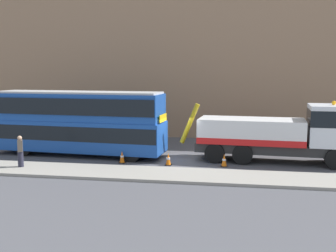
{
  "coord_description": "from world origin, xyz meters",
  "views": [
    {
      "loc": [
        3.32,
        -24.24,
        5.31
      ],
      "look_at": [
        -0.77,
        0.08,
        2.0
      ],
      "focal_mm": 43.7,
      "sensor_mm": 36.0,
      "label": 1
    }
  ],
  "objects_px": {
    "traffic_cone_near_bus": "(122,157)",
    "traffic_cone_midway": "(168,159)",
    "double_decker_bus": "(79,120)",
    "traffic_cone_near_truck": "(224,161)",
    "pedestrian_onlooker": "(20,152)",
    "recovery_tow_truck": "(282,133)"
  },
  "relations": [
    {
      "from": "recovery_tow_truck",
      "to": "traffic_cone_near_bus",
      "type": "height_order",
      "value": "recovery_tow_truck"
    },
    {
      "from": "recovery_tow_truck",
      "to": "traffic_cone_near_truck",
      "type": "bearing_deg",
      "value": -148.68
    },
    {
      "from": "pedestrian_onlooker",
      "to": "traffic_cone_near_bus",
      "type": "xyz_separation_m",
      "value": [
        5.0,
        2.44,
        -0.64
      ]
    },
    {
      "from": "double_decker_bus",
      "to": "traffic_cone_near_bus",
      "type": "xyz_separation_m",
      "value": [
        3.31,
        -1.75,
        -1.89
      ]
    },
    {
      "from": "double_decker_bus",
      "to": "traffic_cone_near_truck",
      "type": "relative_size",
      "value": 15.52
    },
    {
      "from": "double_decker_bus",
      "to": "traffic_cone_midway",
      "type": "xyz_separation_m",
      "value": [
        6.06,
        -1.88,
        -1.89
      ]
    },
    {
      "from": "recovery_tow_truck",
      "to": "traffic_cone_near_bus",
      "type": "bearing_deg",
      "value": -164.9
    },
    {
      "from": "traffic_cone_near_bus",
      "to": "traffic_cone_midway",
      "type": "height_order",
      "value": "same"
    },
    {
      "from": "traffic_cone_near_bus",
      "to": "traffic_cone_midway",
      "type": "bearing_deg",
      "value": -2.76
    },
    {
      "from": "traffic_cone_near_bus",
      "to": "traffic_cone_midway",
      "type": "relative_size",
      "value": 1.0
    },
    {
      "from": "recovery_tow_truck",
      "to": "double_decker_bus",
      "type": "distance_m",
      "value": 12.5
    },
    {
      "from": "traffic_cone_near_bus",
      "to": "recovery_tow_truck",
      "type": "bearing_deg",
      "value": 10.55
    },
    {
      "from": "traffic_cone_near_bus",
      "to": "traffic_cone_near_truck",
      "type": "distance_m",
      "value": 5.9
    },
    {
      "from": "recovery_tow_truck",
      "to": "traffic_cone_midway",
      "type": "xyz_separation_m",
      "value": [
        -6.42,
        -1.84,
        -1.42
      ]
    },
    {
      "from": "pedestrian_onlooker",
      "to": "traffic_cone_near_bus",
      "type": "distance_m",
      "value": 5.6
    },
    {
      "from": "double_decker_bus",
      "to": "traffic_cone_near_bus",
      "type": "height_order",
      "value": "double_decker_bus"
    },
    {
      "from": "traffic_cone_near_bus",
      "to": "traffic_cone_midway",
      "type": "distance_m",
      "value": 2.76
    },
    {
      "from": "recovery_tow_truck",
      "to": "double_decker_bus",
      "type": "height_order",
      "value": "double_decker_bus"
    },
    {
      "from": "recovery_tow_truck",
      "to": "traffic_cone_near_bus",
      "type": "relative_size",
      "value": 14.2
    },
    {
      "from": "double_decker_bus",
      "to": "traffic_cone_midway",
      "type": "bearing_deg",
      "value": -12.69
    },
    {
      "from": "recovery_tow_truck",
      "to": "pedestrian_onlooker",
      "type": "distance_m",
      "value": 14.79
    },
    {
      "from": "traffic_cone_midway",
      "to": "traffic_cone_near_bus",
      "type": "bearing_deg",
      "value": 177.24
    }
  ]
}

